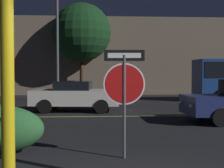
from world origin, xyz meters
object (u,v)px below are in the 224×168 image
passing_car_2 (76,96)px  street_lamp (57,19)px  yellow_pole_left (7,77)px  tree_0 (82,33)px  stop_sign (124,84)px

passing_car_2 → street_lamp: size_ratio=0.51×
yellow_pole_left → tree_0: 19.89m
stop_sign → yellow_pole_left: (-1.60, -2.54, 0.17)m
yellow_pole_left → passing_car_2: yellow_pole_left is taller
street_lamp → tree_0: street_lamp is taller
stop_sign → tree_0: bearing=99.2°
passing_car_2 → tree_0: (-0.05, 9.31, 4.00)m
yellow_pole_left → street_lamp: (-1.09, 14.76, 3.16)m
yellow_pole_left → passing_car_2: (0.21, 10.35, -0.97)m
yellow_pole_left → street_lamp: size_ratio=0.42×
passing_car_2 → tree_0: tree_0 is taller
passing_car_2 → street_lamp: (-1.30, 4.41, 4.13)m
stop_sign → street_lamp: size_ratio=0.27×
stop_sign → street_lamp: bearing=106.8°
stop_sign → passing_car_2: size_ratio=0.53×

